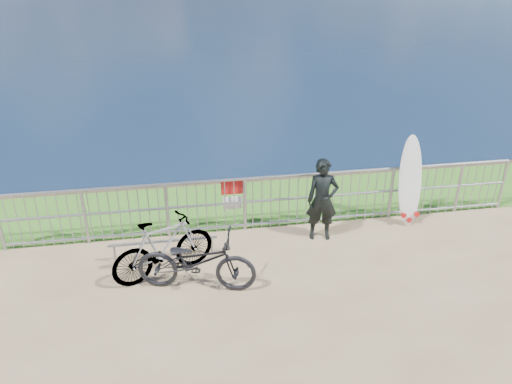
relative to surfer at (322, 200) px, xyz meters
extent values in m
plane|color=#32701E|center=(-0.88, 1.64, -0.79)|extent=(120.00, 120.00, 0.00)
cube|color=brown|center=(-0.88, 2.84, -3.30)|extent=(120.00, 0.30, 5.00)
plane|color=#172B47|center=(-0.88, 88.94, -5.80)|extent=(260.00, 260.00, 0.00)
cylinder|color=#92949A|center=(-0.88, 0.54, 0.30)|extent=(10.00, 0.06, 0.06)
cylinder|color=#92949A|center=(-0.88, 0.54, -0.20)|extent=(10.00, 0.05, 0.05)
cylinder|color=#92949A|center=(-0.88, 0.54, -0.70)|extent=(10.00, 0.05, 0.05)
cylinder|color=#92949A|center=(-4.38, 0.54, -0.25)|extent=(0.06, 0.06, 1.10)
cylinder|color=#92949A|center=(-2.88, 0.54, -0.25)|extent=(0.06, 0.06, 1.10)
cylinder|color=#92949A|center=(-1.38, 0.54, -0.25)|extent=(0.06, 0.06, 1.10)
cylinder|color=#92949A|center=(0.12, 0.54, -0.25)|extent=(0.06, 0.06, 1.10)
cylinder|color=#92949A|center=(1.62, 0.54, -0.25)|extent=(0.06, 0.06, 1.10)
cylinder|color=#92949A|center=(3.12, 0.54, -0.25)|extent=(0.06, 0.06, 1.10)
cylinder|color=#92949A|center=(4.12, 0.54, -0.25)|extent=(0.06, 0.06, 1.10)
cube|color=red|center=(-1.62, 0.60, 0.12)|extent=(0.42, 0.02, 0.30)
cube|color=white|center=(-1.62, 0.60, 0.12)|extent=(0.38, 0.01, 0.08)
cube|color=white|center=(-1.62, 0.60, -0.22)|extent=(0.36, 0.02, 0.26)
imported|color=black|center=(0.00, 0.00, 0.00)|extent=(0.64, 0.47, 1.60)
ellipsoid|color=silver|center=(1.88, 0.31, 0.11)|extent=(0.49, 0.44, 1.83)
cone|color=red|center=(1.74, 0.19, -0.54)|extent=(0.11, 0.20, 0.11)
cone|color=red|center=(2.02, 0.19, -0.54)|extent=(0.11, 0.20, 0.11)
cone|color=red|center=(1.88, 0.19, -0.66)|extent=(0.11, 0.20, 0.11)
imported|color=black|center=(-2.44, -1.22, -0.29)|extent=(2.04, 1.13, 1.01)
imported|color=black|center=(-2.95, -0.76, -0.26)|extent=(1.86, 1.18, 1.09)
cylinder|color=#92949A|center=(-2.97, -0.27, -0.43)|extent=(1.90, 0.05, 0.05)
cylinder|color=#92949A|center=(-3.82, -0.27, -0.62)|extent=(0.04, 0.04, 0.37)
cylinder|color=#92949A|center=(-2.11, -0.27, -0.62)|extent=(0.04, 0.04, 0.37)
camera|label=1|loc=(-2.63, -7.99, 4.17)|focal=35.00mm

